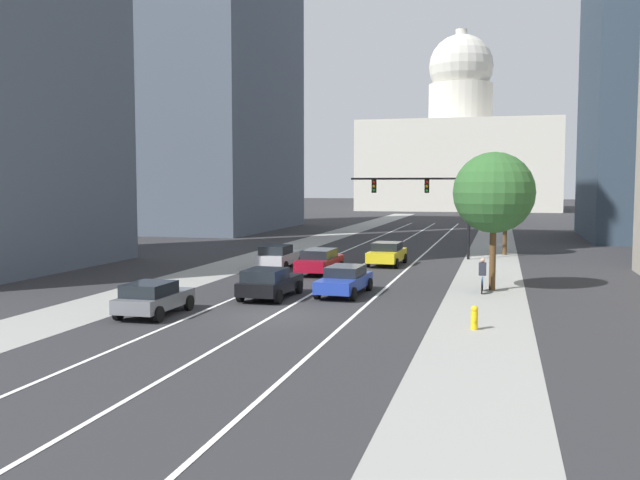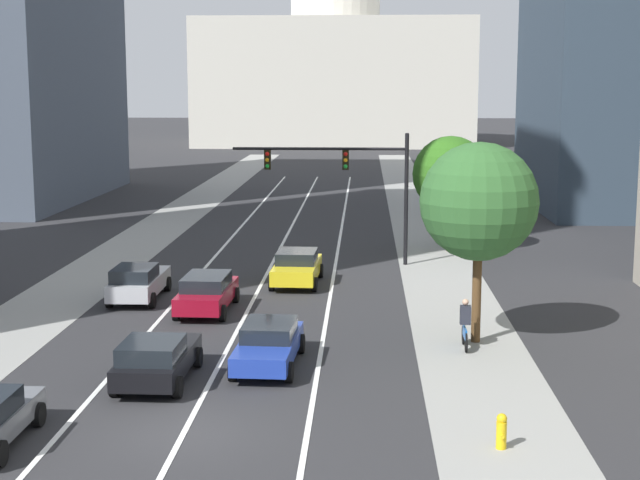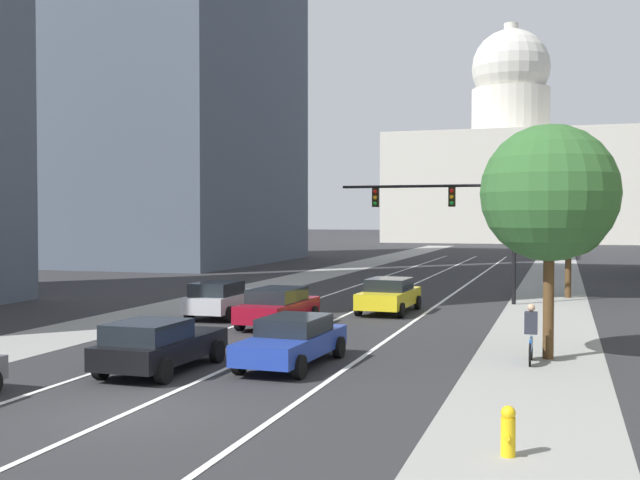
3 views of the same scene
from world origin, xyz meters
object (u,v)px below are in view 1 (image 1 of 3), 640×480
fire_hydrant (474,317)px  cyclist (482,276)px  car_blue (345,280)px  street_tree_mid_right (506,200)px  car_silver (279,256)px  car_yellow (387,253)px  traffic_signal_mast (430,195)px  car_crimson (320,261)px  car_gray (153,298)px  car_black (269,282)px  capitol_building (460,153)px  street_tree_near_right (494,193)px

fire_hydrant → cyclist: cyclist is taller
car_blue → street_tree_mid_right: street_tree_mid_right is taller
car_silver → cyclist: bearing=-118.7°
car_yellow → traffic_signal_mast: 6.62m
car_yellow → street_tree_mid_right: 12.27m
car_silver → car_yellow: size_ratio=1.00×
car_silver → street_tree_mid_right: street_tree_mid_right is taller
car_crimson → traffic_signal_mast: traffic_signal_mast is taller
car_silver → car_gray: car_silver is taller
car_black → cyclist: cyclist is taller
capitol_building → street_tree_mid_right: size_ratio=6.47×
street_tree_mid_right → street_tree_near_right: size_ratio=0.89×
cyclist → street_tree_mid_right: (1.13, 19.51, 3.31)m
capitol_building → cyclist: 117.00m
car_crimson → street_tree_near_right: bearing=-110.8°
car_gray → traffic_signal_mast: traffic_signal_mast is taller
capitol_building → car_black: bearing=-90.8°
car_blue → car_gray: bearing=141.3°
car_yellow → cyclist: size_ratio=2.76×
car_gray → car_black: size_ratio=0.88×
traffic_signal_mast → street_tree_near_right: (4.63, -14.54, 0.35)m
fire_hydrant → street_tree_near_right: street_tree_near_right is taller
car_yellow → traffic_signal_mast: size_ratio=0.55×
car_yellow → street_tree_near_right: 12.55m
car_yellow → street_tree_near_right: bearing=-142.1°
capitol_building → car_blue: 119.07m
car_yellow → car_gray: bearing=164.6°
car_gray → street_tree_near_right: 17.43m
car_crimson → street_tree_mid_right: size_ratio=0.77×
car_yellow → street_tree_mid_right: bearing=-37.9°
car_crimson → car_blue: size_ratio=0.98×
car_gray → car_silver: bearing=0.0°
street_tree_near_right → car_crimson: bearing=157.7°
car_silver → car_yellow: 7.31m
car_blue → cyclist: (6.46, 2.34, 0.12)m
cyclist → street_tree_mid_right: street_tree_mid_right is taller
car_crimson → fire_hydrant: 17.13m
car_gray → street_tree_mid_right: 32.48m
car_silver → traffic_signal_mast: traffic_signal_mast is taller
car_crimson → street_tree_mid_right: (10.78, 14.50, 3.37)m
car_silver → street_tree_mid_right: (13.95, 12.64, 3.37)m
street_tree_mid_right → car_silver: bearing=-137.8°
car_yellow → capitol_building: bearing=3.0°
car_silver → car_yellow: bearing=-60.9°
street_tree_near_right → car_gray: bearing=-141.7°
car_crimson → fire_hydrant: (9.61, -14.18, -0.32)m
car_crimson → car_black: 9.30m
traffic_signal_mast → street_tree_near_right: street_tree_near_right is taller
capitol_building → street_tree_mid_right: (9.18, -96.67, -7.91)m
fire_hydrant → cyclist: 9.18m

